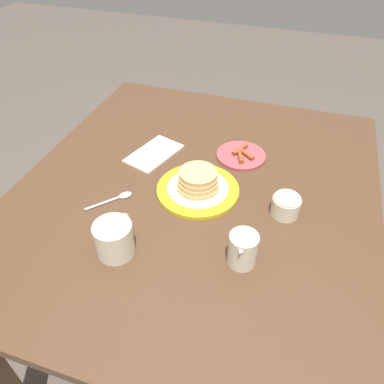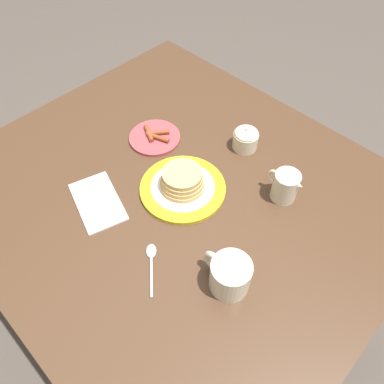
{
  "view_description": "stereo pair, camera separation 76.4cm",
  "coord_description": "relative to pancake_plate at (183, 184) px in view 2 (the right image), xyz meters",
  "views": [
    {
      "loc": [
        -0.8,
        -0.25,
        1.48
      ],
      "look_at": [
        -0.05,
        -0.01,
        0.79
      ],
      "focal_mm": 35.0,
      "sensor_mm": 36.0,
      "label": 1
    },
    {
      "loc": [
        -0.49,
        0.44,
        1.59
      ],
      "look_at": [
        -0.05,
        -0.01,
        0.79
      ],
      "focal_mm": 35.0,
      "sensor_mm": 36.0,
      "label": 2
    }
  ],
  "objects": [
    {
      "name": "spoon",
      "position": [
        -0.1,
        0.21,
        -0.02
      ],
      "size": [
        0.12,
        0.11,
        0.01
      ],
      "color": "silver",
      "rests_on": "dining_table"
    },
    {
      "name": "creamer_pitcher",
      "position": [
        -0.21,
        -0.18,
        0.02
      ],
      "size": [
        0.11,
        0.07,
        0.09
      ],
      "color": "beige",
      "rests_on": "dining_table"
    },
    {
      "name": "coffee_mug",
      "position": [
        -0.27,
        0.12,
        0.02
      ],
      "size": [
        0.13,
        0.09,
        0.09
      ],
      "color": "beige",
      "rests_on": "dining_table"
    },
    {
      "name": "ground_plane",
      "position": [
        0.01,
        0.01,
        -0.79
      ],
      "size": [
        8.0,
        8.0,
        0.0
      ],
      "primitive_type": "plane",
      "color": "#51473F"
    },
    {
      "name": "dining_table",
      "position": [
        0.01,
        0.01,
        -0.15
      ],
      "size": [
        1.18,
        1.04,
        0.76
      ],
      "color": "#4C3321",
      "rests_on": "ground_plane"
    },
    {
      "name": "side_plate_bacon",
      "position": [
        0.21,
        -0.08,
        -0.02
      ],
      "size": [
        0.16,
        0.16,
        0.02
      ],
      "color": "#B2474C",
      "rests_on": "dining_table"
    },
    {
      "name": "sugar_bowl",
      "position": [
        -0.02,
        -0.25,
        0.01
      ],
      "size": [
        0.08,
        0.08,
        0.08
      ],
      "color": "beige",
      "rests_on": "dining_table"
    },
    {
      "name": "pancake_plate",
      "position": [
        0.0,
        0.0,
        0.0
      ],
      "size": [
        0.24,
        0.24,
        0.07
      ],
      "color": "gold",
      "rests_on": "dining_table"
    },
    {
      "name": "napkin",
      "position": [
        0.13,
        0.19,
        -0.02
      ],
      "size": [
        0.21,
        0.16,
        0.01
      ],
      "color": "white",
      "rests_on": "dining_table"
    }
  ]
}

